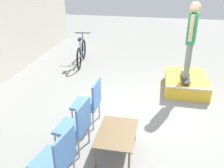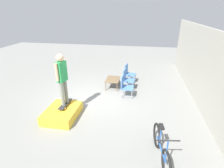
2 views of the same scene
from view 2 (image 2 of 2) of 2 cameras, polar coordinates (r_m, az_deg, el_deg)
The scene contains 10 objects.
ground_plane at distance 7.70m, azimuth -6.25°, elevation -4.85°, with size 24.00×24.00×0.00m, color gray.
house_wall_back at distance 7.22m, azimuth 28.53°, elevation 3.39°, with size 12.00×0.06×3.00m.
skate_ramp_box at distance 6.63m, azimuth -15.90°, elevation -8.99°, with size 1.43×1.07×0.37m.
skateboard_on_ramp at distance 6.64m, azimuth -14.99°, elevation -6.26°, with size 0.83×0.27×0.07m.
person_skater at distance 6.18m, azimuth -16.05°, elevation 2.72°, with size 0.56×0.27×1.84m.
coffee_table at distance 8.59m, azimuth 0.26°, elevation 1.33°, with size 0.94×0.64×0.44m.
patio_chair_left at distance 9.26m, azimuth 5.48°, elevation 3.73°, with size 0.60×0.60×0.95m.
patio_chair_center at distance 8.47m, azimuth 4.98°, elevation 1.83°, with size 0.58×0.58×0.95m.
patio_chair_right at distance 7.69m, azimuth 4.37°, elevation -0.45°, with size 0.54×0.54×0.95m.
bicycle at distance 4.90m, azimuth 15.73°, elevation -19.35°, with size 1.69×0.52×0.96m.
Camera 2 is at (6.49, 1.99, 3.63)m, focal length 28.00 mm.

